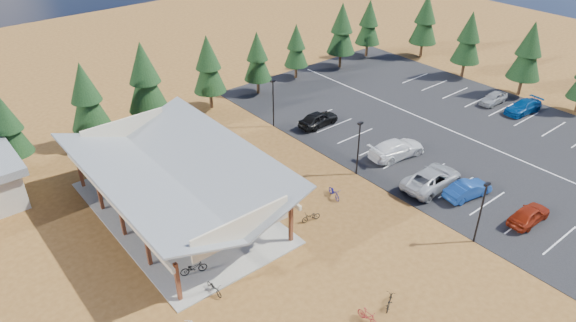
% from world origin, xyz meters
% --- Properties ---
extents(ground, '(140.00, 140.00, 0.00)m').
position_xyz_m(ground, '(0.00, 0.00, 0.00)').
color(ground, brown).
rests_on(ground, ground).
extents(asphalt_lot, '(27.00, 44.00, 0.04)m').
position_xyz_m(asphalt_lot, '(18.50, 3.00, 0.02)').
color(asphalt_lot, black).
rests_on(asphalt_lot, ground).
extents(concrete_pad, '(10.60, 18.60, 0.10)m').
position_xyz_m(concrete_pad, '(-10.00, 7.00, 0.05)').
color(concrete_pad, gray).
rests_on(concrete_pad, ground).
extents(bike_pavilion, '(11.65, 19.40, 4.97)m').
position_xyz_m(bike_pavilion, '(-10.00, 7.00, 3.82)').
color(bike_pavilion, '#4F2B16').
rests_on(bike_pavilion, concrete_pad).
extents(lamp_post_0, '(0.50, 0.25, 5.14)m').
position_xyz_m(lamp_post_0, '(5.00, -10.00, 2.98)').
color(lamp_post_0, black).
rests_on(lamp_post_0, ground).
extents(lamp_post_1, '(0.50, 0.25, 5.14)m').
position_xyz_m(lamp_post_1, '(5.00, 2.00, 2.98)').
color(lamp_post_1, black).
rests_on(lamp_post_1, ground).
extents(lamp_post_2, '(0.50, 0.25, 5.14)m').
position_xyz_m(lamp_post_2, '(5.00, 14.00, 2.98)').
color(lamp_post_2, black).
rests_on(lamp_post_2, ground).
extents(trash_bin_0, '(0.60, 0.60, 0.90)m').
position_xyz_m(trash_bin_0, '(-3.97, 4.45, 0.45)').
color(trash_bin_0, '#482B1A').
rests_on(trash_bin_0, ground).
extents(trash_bin_1, '(0.60, 0.60, 0.90)m').
position_xyz_m(trash_bin_1, '(-2.57, 4.95, 0.45)').
color(trash_bin_1, '#482B1A').
rests_on(trash_bin_1, ground).
extents(pine_1, '(3.11, 3.11, 7.24)m').
position_xyz_m(pine_1, '(-17.92, 21.67, 4.41)').
color(pine_1, '#382314').
rests_on(pine_1, ground).
extents(pine_2, '(3.68, 3.68, 8.58)m').
position_xyz_m(pine_2, '(-10.96, 21.67, 5.24)').
color(pine_2, '#382314').
rests_on(pine_2, ground).
extents(pine_3, '(4.00, 4.00, 9.32)m').
position_xyz_m(pine_3, '(-5.11, 21.47, 5.69)').
color(pine_3, '#382314').
rests_on(pine_3, ground).
extents(pine_4, '(3.57, 3.57, 8.32)m').
position_xyz_m(pine_4, '(2.44, 22.03, 5.08)').
color(pine_4, '#382314').
rests_on(pine_4, ground).
extents(pine_5, '(3.21, 3.21, 7.48)m').
position_xyz_m(pine_5, '(8.84, 21.86, 4.56)').
color(pine_5, '#382314').
rests_on(pine_5, ground).
extents(pine_6, '(2.97, 2.97, 6.91)m').
position_xyz_m(pine_6, '(15.44, 22.77, 4.21)').
color(pine_6, '#382314').
rests_on(pine_6, ground).
extents(pine_7, '(3.67, 3.67, 8.55)m').
position_xyz_m(pine_7, '(22.37, 21.92, 5.22)').
color(pine_7, '#382314').
rests_on(pine_7, ground).
extents(pine_8, '(3.37, 3.37, 7.86)m').
position_xyz_m(pine_8, '(28.25, 22.66, 4.80)').
color(pine_8, '#382314').
rests_on(pine_8, ground).
extents(pine_11, '(3.75, 3.75, 8.75)m').
position_xyz_m(pine_11, '(32.42, 2.07, 5.34)').
color(pine_11, '#382314').
rests_on(pine_11, ground).
extents(pine_12, '(3.58, 3.58, 8.33)m').
position_xyz_m(pine_12, '(32.15, 9.66, 5.09)').
color(pine_12, '#382314').
rests_on(pine_12, ground).
extents(pine_13, '(3.73, 3.73, 8.69)m').
position_xyz_m(pine_13, '(33.90, 17.64, 5.31)').
color(pine_13, '#382314').
rests_on(pine_13, ground).
extents(bike_0, '(1.98, 1.16, 0.98)m').
position_xyz_m(bike_0, '(-12.71, 0.08, 0.59)').
color(bike_0, black).
rests_on(bike_0, concrete_pad).
extents(bike_1, '(1.66, 0.65, 0.97)m').
position_xyz_m(bike_1, '(-11.47, 3.95, 0.59)').
color(bike_1, gray).
rests_on(bike_1, concrete_pad).
extents(bike_2, '(1.61, 0.57, 0.84)m').
position_xyz_m(bike_2, '(-12.58, 7.86, 0.52)').
color(bike_2, navy).
rests_on(bike_2, concrete_pad).
extents(bike_3, '(1.74, 0.82, 1.01)m').
position_xyz_m(bike_3, '(-12.19, 14.80, 0.60)').
color(bike_3, maroon).
rests_on(bike_3, concrete_pad).
extents(bike_4, '(1.62, 0.67, 0.83)m').
position_xyz_m(bike_4, '(-8.44, 2.44, 0.52)').
color(bike_4, black).
rests_on(bike_4, concrete_pad).
extents(bike_5, '(1.85, 0.59, 1.10)m').
position_xyz_m(bike_5, '(-8.85, 5.12, 0.65)').
color(bike_5, gray).
rests_on(bike_5, concrete_pad).
extents(bike_6, '(1.81, 0.86, 0.91)m').
position_xyz_m(bike_6, '(-8.85, 9.74, 0.56)').
color(bike_6, '#123794').
rests_on(bike_6, concrete_pad).
extents(bike_7, '(1.79, 0.79, 1.04)m').
position_xyz_m(bike_7, '(-7.49, 14.80, 0.62)').
color(bike_7, maroon).
rests_on(bike_7, concrete_pad).
extents(bike_8, '(0.61, 1.62, 0.84)m').
position_xyz_m(bike_8, '(-12.55, -2.25, 0.42)').
color(bike_8, black).
rests_on(bike_8, ground).
extents(bike_11, '(0.52, 1.67, 0.99)m').
position_xyz_m(bike_11, '(-6.66, -10.25, 0.50)').
color(bike_11, maroon).
rests_on(bike_11, ground).
extents(bike_12, '(1.60, 1.25, 0.81)m').
position_xyz_m(bike_12, '(-4.66, -10.22, 0.41)').
color(bike_12, black).
rests_on(bike_12, ground).
extents(bike_14, '(1.10, 1.90, 0.94)m').
position_xyz_m(bike_14, '(0.95, 0.63, 0.47)').
color(bike_14, navy).
rests_on(bike_14, ground).
extents(bike_15, '(1.02, 1.67, 0.97)m').
position_xyz_m(bike_15, '(-2.34, 5.06, 0.48)').
color(bike_15, maroon).
rests_on(bike_15, ground).
extents(bike_16, '(1.67, 0.86, 0.84)m').
position_xyz_m(bike_16, '(-2.67, -0.56, 0.42)').
color(bike_16, black).
rests_on(bike_16, ground).
extents(car_0, '(4.15, 1.72, 1.40)m').
position_xyz_m(car_0, '(10.21, -11.30, 0.74)').
color(car_0, maroon).
rests_on(car_0, asphalt_lot).
extents(car_1, '(4.51, 2.20, 1.42)m').
position_xyz_m(car_1, '(9.48, -6.34, 0.75)').
color(car_1, navy).
rests_on(car_1, asphalt_lot).
extents(car_2, '(6.04, 2.88, 1.66)m').
position_xyz_m(car_2, '(8.40, -3.54, 0.87)').
color(car_2, '#9FA2A6').
rests_on(car_2, asphalt_lot).
extents(car_3, '(6.00, 3.17, 1.66)m').
position_xyz_m(car_3, '(10.06, 1.75, 0.87)').
color(car_3, white).
rests_on(car_3, asphalt_lot).
extents(car_4, '(4.66, 2.04, 1.56)m').
position_xyz_m(car_4, '(8.64, 11.09, 0.82)').
color(car_4, black).
rests_on(car_4, asphalt_lot).
extents(car_7, '(4.96, 2.45, 1.39)m').
position_xyz_m(car_7, '(28.10, -0.83, 0.73)').
color(car_7, navy).
rests_on(car_7, asphalt_lot).
extents(car_8, '(3.91, 1.58, 1.33)m').
position_xyz_m(car_8, '(27.73, 2.55, 0.71)').
color(car_8, gray).
rests_on(car_8, asphalt_lot).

